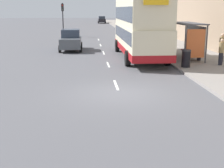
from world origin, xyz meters
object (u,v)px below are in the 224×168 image
at_px(car_1, 71,40).
at_px(traffic_light_far_kerb, 63,14).
at_px(bus_shelter, 191,34).
at_px(car_0, 102,20).
at_px(pedestrian_3, 221,52).
at_px(double_decker_bus_near, 139,27).
at_px(pedestrian_at_shelter, 163,42).
at_px(litter_bin, 186,58).
at_px(pedestrian_1, 222,47).
at_px(pedestrian_2, 199,48).

relative_size(car_1, traffic_light_far_kerb, 0.99).
distance_m(bus_shelter, car_0, 57.48).
relative_size(car_0, traffic_light_far_kerb, 1.01).
relative_size(pedestrian_3, traffic_light_far_kerb, 0.38).
distance_m(double_decker_bus_near, pedestrian_at_shelter, 2.87).
relative_size(bus_shelter, traffic_light_far_kerb, 0.99).
distance_m(car_1, pedestrian_at_shelter, 8.07).
xyz_separation_m(car_0, litter_bin, (2.14, -60.43, -0.18)).
xyz_separation_m(pedestrian_1, litter_bin, (-2.94, -1.75, -0.42)).
bearing_deg(pedestrian_2, pedestrian_1, -26.28).
distance_m(pedestrian_at_shelter, pedestrian_1, 5.23).
bearing_deg(pedestrian_2, traffic_light_far_kerb, 116.87).
distance_m(pedestrian_2, traffic_light_far_kerb, 23.56).
distance_m(double_decker_bus_near, pedestrian_3, 6.22).
xyz_separation_m(car_0, traffic_light_far_kerb, (-6.81, -37.11, 2.03)).
relative_size(double_decker_bus_near, pedestrian_2, 6.60).
relative_size(car_0, pedestrian_1, 2.30).
bearing_deg(car_1, double_decker_bus_near, 137.80).
bearing_deg(traffic_light_far_kerb, bus_shelter, -63.34).
relative_size(double_decker_bus_near, car_0, 2.50).
xyz_separation_m(car_0, car_1, (-5.17, -51.01, 0.04)).
relative_size(bus_shelter, pedestrian_at_shelter, 2.53).
bearing_deg(pedestrian_3, bus_shelter, 114.85).
height_order(pedestrian_3, traffic_light_far_kerb, traffic_light_far_kerb).
height_order(car_1, pedestrian_1, pedestrian_1).
height_order(car_1, traffic_light_far_kerb, traffic_light_far_kerb).
relative_size(bus_shelter, litter_bin, 4.00).
bearing_deg(car_0, pedestrian_2, -86.25).
distance_m(car_0, traffic_light_far_kerb, 37.78).
relative_size(double_decker_bus_near, pedestrian_at_shelter, 6.44).
distance_m(car_1, traffic_light_far_kerb, 14.14).
height_order(double_decker_bus_near, traffic_light_far_kerb, double_decker_bus_near).
height_order(car_1, pedestrian_3, car_1).
xyz_separation_m(pedestrian_2, pedestrian_3, (0.72, -1.83, 0.00)).
xyz_separation_m(bus_shelter, pedestrian_3, (1.17, -2.52, -0.91)).
relative_size(pedestrian_at_shelter, pedestrian_1, 0.89).
bearing_deg(double_decker_bus_near, litter_bin, -66.07).
distance_m(double_decker_bus_near, pedestrian_2, 4.59).
xyz_separation_m(bus_shelter, car_0, (-3.36, 57.37, -1.02)).
bearing_deg(pedestrian_1, pedestrian_at_shelter, 123.47).
relative_size(pedestrian_at_shelter, traffic_light_far_kerb, 0.39).
bearing_deg(litter_bin, car_1, 127.80).
relative_size(bus_shelter, double_decker_bus_near, 0.39).
xyz_separation_m(pedestrian_1, pedestrian_2, (-1.27, 0.63, -0.12)).
bearing_deg(pedestrian_2, pedestrian_at_shelter, 113.37).
bearing_deg(double_decker_bus_near, pedestrian_2, -31.61).
height_order(car_0, car_1, car_1).
relative_size(car_1, pedestrian_3, 2.58).
relative_size(car_0, pedestrian_2, 2.64).
bearing_deg(pedestrian_2, bus_shelter, 122.73).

